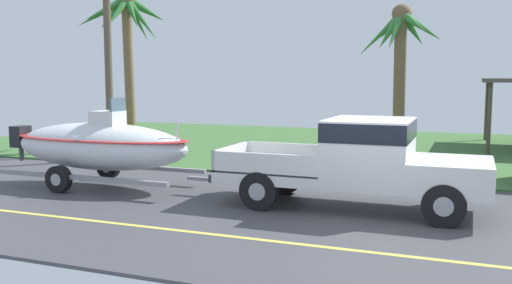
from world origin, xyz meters
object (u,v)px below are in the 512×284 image
at_px(boat_on_trailer, 100,146).
at_px(palm_tree_near_right, 401,44).
at_px(palm_tree_near_left, 125,27).
at_px(pickup_truck_towing, 368,159).
at_px(utility_pole, 108,42).

bearing_deg(boat_on_trailer, palm_tree_near_right, 56.58).
distance_m(boat_on_trailer, palm_tree_near_left, 7.95).
distance_m(pickup_truck_towing, palm_tree_near_left, 12.39).
relative_size(palm_tree_near_left, palm_tree_near_right, 1.09).
relative_size(palm_tree_near_left, utility_pole, 0.78).
relative_size(pickup_truck_towing, utility_pole, 0.78).
height_order(pickup_truck_towing, boat_on_trailer, boat_on_trailer).
relative_size(pickup_truck_towing, palm_tree_near_right, 1.08).
relative_size(boat_on_trailer, palm_tree_near_left, 1.05).
xyz_separation_m(boat_on_trailer, utility_pole, (-2.48, 3.87, 2.82)).
bearing_deg(palm_tree_near_right, palm_tree_near_left, -162.38).
relative_size(pickup_truck_towing, palm_tree_near_left, 0.99).
bearing_deg(pickup_truck_towing, utility_pole, 157.05).
xyz_separation_m(pickup_truck_towing, palm_tree_near_left, (-10.11, 6.25, 3.50)).
height_order(pickup_truck_towing, palm_tree_near_right, palm_tree_near_right).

